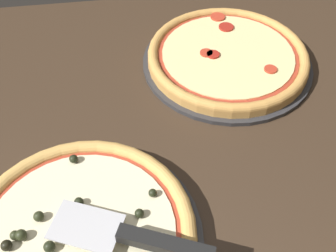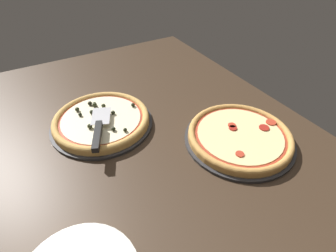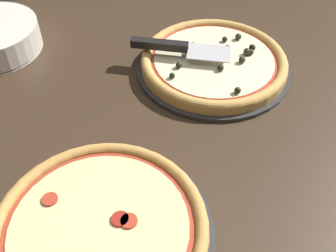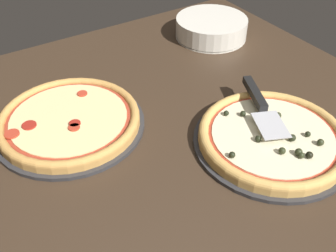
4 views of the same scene
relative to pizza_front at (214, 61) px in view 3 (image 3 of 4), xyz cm
name	(u,v)px [view 3 (image 3 of 4)]	position (x,y,z in cm)	size (l,w,h in cm)	color
ground_plane	(199,109)	(7.03, 11.27, -4.31)	(146.27, 118.51, 3.60)	#38281C
pizza_pan_front	(213,68)	(0.02, 0.00, -2.01)	(38.08, 38.08, 1.00)	#2D2D30
pizza_front	(214,61)	(0.00, 0.00, 0.00)	(35.80, 35.80, 3.98)	tan
pizza_pan_back	(101,234)	(32.76, 38.89, -2.01)	(38.31, 38.31, 1.00)	#2D2D30
pizza_back	(100,228)	(32.76, 38.91, -0.06)	(36.01, 36.01, 2.91)	#C68E47
serving_spatula	(170,46)	(10.16, -3.98, 3.29)	(23.98, 13.71, 2.00)	#B7B7BC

